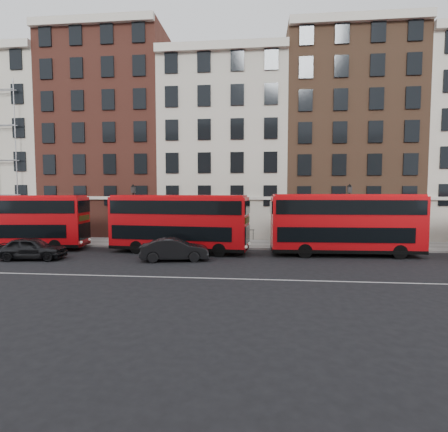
# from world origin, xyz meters

# --- Properties ---
(ground) EXTENTS (120.00, 120.00, 0.00)m
(ground) POSITION_xyz_m (0.00, 0.00, 0.00)
(ground) COLOR black
(ground) RESTS_ON ground
(pavement) EXTENTS (80.00, 5.00, 0.15)m
(pavement) POSITION_xyz_m (0.00, 10.50, 0.07)
(pavement) COLOR gray
(pavement) RESTS_ON ground
(kerb) EXTENTS (80.00, 0.30, 0.16)m
(kerb) POSITION_xyz_m (0.00, 8.00, 0.08)
(kerb) COLOR gray
(kerb) RESTS_ON ground
(road_centre_line) EXTENTS (70.00, 0.12, 0.01)m
(road_centre_line) POSITION_xyz_m (0.00, -2.00, 0.01)
(road_centre_line) COLOR white
(road_centre_line) RESTS_ON ground
(building_terrace) EXTENTS (64.00, 11.95, 22.00)m
(building_terrace) POSITION_xyz_m (-0.31, 17.88, 10.24)
(building_terrace) COLOR #B9B4A0
(building_terrace) RESTS_ON ground
(bus_a) EXTENTS (10.97, 3.66, 4.52)m
(bus_a) POSITION_xyz_m (-16.01, 5.89, 2.43)
(bus_a) COLOR red
(bus_a) RESTS_ON ground
(bus_b) EXTENTS (11.05, 3.69, 4.56)m
(bus_b) POSITION_xyz_m (-2.56, 5.90, 2.44)
(bus_b) COLOR red
(bus_b) RESTS_ON ground
(bus_c) EXTENTS (11.13, 3.03, 4.64)m
(bus_c) POSITION_xyz_m (10.15, 5.89, 2.49)
(bus_c) COLOR red
(bus_c) RESTS_ON ground
(car_rear) EXTENTS (4.86, 2.39, 1.59)m
(car_rear) POSITION_xyz_m (-12.33, 2.10, 0.80)
(car_rear) COLOR black
(car_rear) RESTS_ON ground
(car_front) EXTENTS (4.97, 2.51, 1.56)m
(car_front) POSITION_xyz_m (-2.12, 2.75, 0.78)
(car_front) COLOR black
(car_front) RESTS_ON ground
(lamp_post_left) EXTENTS (0.44, 0.44, 5.33)m
(lamp_post_left) POSITION_xyz_m (-7.14, 8.38, 3.08)
(lamp_post_left) COLOR black
(lamp_post_left) RESTS_ON pavement
(lamp_post_right) EXTENTS (0.44, 0.44, 5.33)m
(lamp_post_right) POSITION_xyz_m (11.12, 8.58, 3.08)
(lamp_post_right) COLOR black
(lamp_post_right) RESTS_ON pavement
(iron_railings) EXTENTS (6.60, 0.06, 1.00)m
(iron_railings) POSITION_xyz_m (0.00, 12.70, 0.65)
(iron_railings) COLOR black
(iron_railings) RESTS_ON pavement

